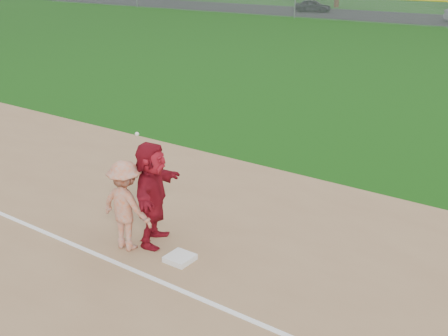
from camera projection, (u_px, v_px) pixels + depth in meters
The scene contains 6 objects.
ground at pixel (176, 258), 10.26m from camera, with size 160.00×160.00×0.00m, color #14480D.
foul_line at pixel (145, 275), 9.64m from camera, with size 60.00×0.10×0.01m, color white.
first_base at pixel (180, 258), 10.10m from camera, with size 0.46×0.46×0.10m, color white.
base_runner at pixel (152, 194), 10.44m from camera, with size 1.87×0.60×2.02m, color maroon.
car_left at pixel (313, 6), 56.61m from camera, with size 1.47×3.64×1.24m, color black.
first_base_play at pixel (126, 206), 10.29m from camera, with size 1.13×0.67×2.32m.
Camera 1 is at (6.03, -6.78, 5.14)m, focal length 45.00 mm.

